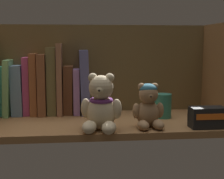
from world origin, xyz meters
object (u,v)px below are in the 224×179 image
Objects in this scene: teddy_bear_smaller at (148,106)px; pillar_candle at (163,106)px; book_3 at (27,86)px; book_8 at (68,90)px; book_1 at (9,87)px; book_10 at (85,82)px; book_2 at (18,90)px; book_6 at (52,81)px; book_5 at (43,84)px; teddy_bear_larger at (101,106)px; book_9 at (77,91)px; book_0 at (3,91)px; book_4 at (35,84)px; book_7 at (60,79)px; small_product_box at (208,117)px.

teddy_bear_smaller reaches higher than pillar_candle.
book_3 is 1.18× the size of book_8.
book_10 is (25.85, 0.00, 1.62)cm from book_1.
book_1 is 3.15cm from book_2.
book_6 is at bearing 180.00° from book_10.
book_8 is at bearing 0.00° from book_2.
book_2 is 11.99cm from book_6.
book_3 is 46.86cm from pillar_candle.
book_1 reaches higher than book_2.
book_5 is 1.29× the size of teddy_bear_larger.
book_9 is at bearing 0.00° from book_1.
book_9 is 25.98cm from teddy_bear_larger.
teddy_bear_larger reaches higher than teddy_bear_smaller.
book_2 is at bearing 0.00° from book_0.
book_4 is 8.84cm from book_7.
book_0 is at bearing 157.99° from small_product_box.
teddy_bear_smaller is (23.72, -23.12, -2.20)cm from book_8.
small_product_box is (34.92, -25.46, -8.01)cm from book_10.
book_1 is at bearing 157.27° from small_product_box.
book_8 reaches higher than teddy_bear_larger.
book_0 is 0.98× the size of book_2.
book_4 reaches higher than book_8.
book_10 is at bearing 0.00° from book_2.
book_2 is at bearing 180.00° from book_4.
book_5 reaches higher than book_9.
teddy_bear_larger is at bearing -46.53° from book_3.
book_6 is (16.81, 0.00, 3.24)cm from book_0.
book_7 is at bearing 116.63° from teddy_bear_larger.
book_5 is 39.99cm from teddy_bear_smaller.
book_6 is at bearing 0.00° from book_3.
book_0 is 0.72× the size of book_6.
book_5 reaches higher than small_product_box.
book_9 is at bearing 0.00° from book_7.
book_8 reaches higher than book_0.
book_9 reaches higher than teddy_bear_smaller.
book_6 is 29.70cm from teddy_bear_larger.
book_5 is 6.17cm from book_7.
teddy_bear_smaller is at bearing -41.14° from book_7.
book_4 is 2.79cm from book_5.
book_5 is at bearing 180.00° from book_7.
book_5 reaches higher than pillar_candle.
book_9 is 30.59cm from pillar_candle.
book_10 is at bearing 127.81° from teddy_bear_smaller.
small_product_box is at bearing -28.88° from book_6.
book_1 is 66.20cm from small_product_box.
small_product_box is (62.97, -25.46, -5.25)cm from book_0.
book_6 is at bearing 180.00° from book_9.
book_0 is 13.79cm from book_5.
book_7 reaches higher than book_2.
pillar_candle is at bearing -13.55° from book_3.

